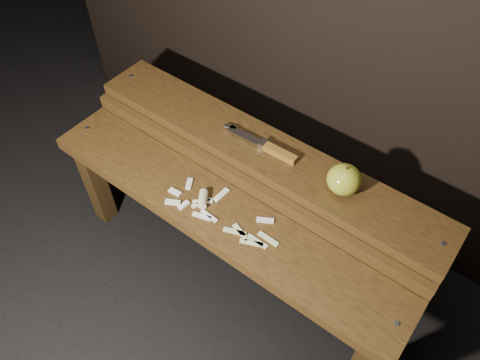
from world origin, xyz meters
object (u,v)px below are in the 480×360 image
Objects in this scene: apple at (344,179)px; knife at (271,149)px; bench_front_tier at (215,226)px; bench_rear_tier at (261,167)px.

knife is at bearing 179.74° from apple.
bench_rear_tier is at bearing 90.00° from bench_front_tier.
bench_front_tier is 0.40m from apple.
bench_rear_tier is 0.10m from knife.
bench_front_tier is 1.00× the size of bench_rear_tier.
apple is at bearing 40.68° from bench_front_tier.
knife reaches higher than bench_rear_tier.
knife reaches higher than bench_front_tier.
bench_rear_tier reaches higher than bench_front_tier.
bench_rear_tier is 4.61× the size of knife.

